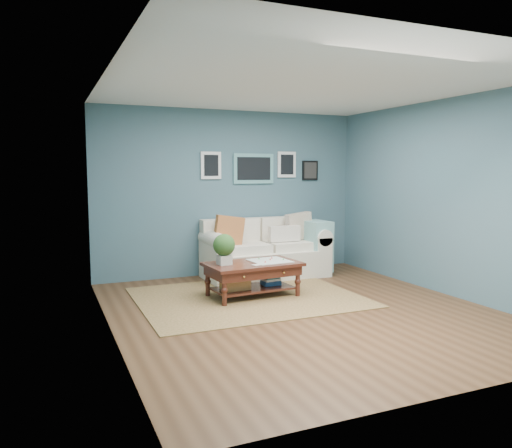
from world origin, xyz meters
TOP-DOWN VIEW (x-y plane):
  - room_shell at (0.01, 0.06)m, footprint 5.00×5.02m
  - area_rug at (-0.37, 0.86)m, footprint 2.91×2.32m
  - loveseat at (0.50, 2.03)m, footprint 2.03×0.92m
  - coffee_table at (-0.35, 0.89)m, footprint 1.31×0.82m

SIDE VIEW (x-z plane):
  - area_rug at x=-0.37m, z-range 0.00..0.01m
  - coffee_table at x=-0.35m, z-range -0.05..0.83m
  - loveseat at x=0.50m, z-range -0.10..0.95m
  - room_shell at x=0.01m, z-range 0.01..2.71m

